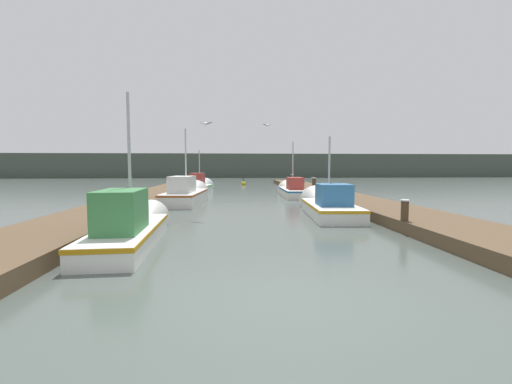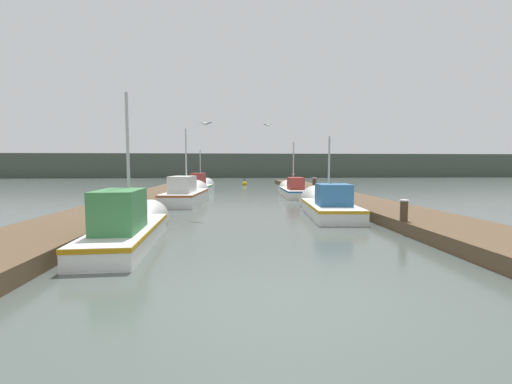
{
  "view_description": "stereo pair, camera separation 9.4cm",
  "coord_description": "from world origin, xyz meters",
  "px_view_note": "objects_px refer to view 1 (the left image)",
  "views": [
    {
      "loc": [
        -0.81,
        -4.89,
        2.05
      ],
      "look_at": [
        0.4,
        11.4,
        0.8
      ],
      "focal_mm": 24.0,
      "sensor_mm": 36.0,
      "label": 1
    },
    {
      "loc": [
        -0.71,
        -4.9,
        2.05
      ],
      "look_at": [
        0.4,
        11.4,
        0.8
      ],
      "focal_mm": 24.0,
      "sensor_mm": 36.0,
      "label": 2
    }
  ],
  "objects_px": {
    "fishing_boat_3": "(292,190)",
    "mooring_piling_3": "(405,216)",
    "fishing_boat_1": "(326,205)",
    "fishing_boat_2": "(187,194)",
    "seagull_1": "(267,125)",
    "fishing_boat_4": "(200,186)",
    "seagull_lead": "(206,124)",
    "mooring_piling_1": "(99,220)",
    "channel_buoy": "(244,184)",
    "mooring_piling_0": "(314,189)",
    "mooring_piling_2": "(292,182)",
    "fishing_boat_0": "(132,226)"
  },
  "relations": [
    {
      "from": "fishing_boat_2",
      "to": "channel_buoy",
      "type": "relative_size",
      "value": 5.94
    },
    {
      "from": "fishing_boat_3",
      "to": "mooring_piling_3",
      "type": "relative_size",
      "value": 5.82
    },
    {
      "from": "mooring_piling_0",
      "to": "mooring_piling_2",
      "type": "height_order",
      "value": "mooring_piling_0"
    },
    {
      "from": "fishing_boat_0",
      "to": "channel_buoy",
      "type": "height_order",
      "value": "fishing_boat_0"
    },
    {
      "from": "fishing_boat_1",
      "to": "fishing_boat_3",
      "type": "xyz_separation_m",
      "value": [
        0.14,
        8.99,
        0.0
      ]
    },
    {
      "from": "mooring_piling_0",
      "to": "seagull_1",
      "type": "distance_m",
      "value": 4.72
    },
    {
      "from": "mooring_piling_1",
      "to": "fishing_boat_3",
      "type": "bearing_deg",
      "value": 59.47
    },
    {
      "from": "fishing_boat_2",
      "to": "fishing_boat_4",
      "type": "xyz_separation_m",
      "value": [
        -0.1,
        9.32,
        -0.09
      ]
    },
    {
      "from": "fishing_boat_4",
      "to": "fishing_boat_3",
      "type": "bearing_deg",
      "value": -32.04
    },
    {
      "from": "channel_buoy",
      "to": "seagull_1",
      "type": "height_order",
      "value": "seagull_1"
    },
    {
      "from": "fishing_boat_1",
      "to": "seagull_lead",
      "type": "distance_m",
      "value": 6.08
    },
    {
      "from": "fishing_boat_3",
      "to": "mooring_piling_0",
      "type": "distance_m",
      "value": 3.09
    },
    {
      "from": "fishing_boat_4",
      "to": "seagull_1",
      "type": "bearing_deg",
      "value": -54.83
    },
    {
      "from": "mooring_piling_3",
      "to": "seagull_1",
      "type": "distance_m",
      "value": 11.43
    },
    {
      "from": "fishing_boat_1",
      "to": "seagull_lead",
      "type": "height_order",
      "value": "seagull_lead"
    },
    {
      "from": "mooring_piling_1",
      "to": "fishing_boat_4",
      "type": "bearing_deg",
      "value": 86.39
    },
    {
      "from": "fishing_boat_4",
      "to": "seagull_lead",
      "type": "height_order",
      "value": "seagull_lead"
    },
    {
      "from": "mooring_piling_1",
      "to": "mooring_piling_2",
      "type": "relative_size",
      "value": 0.78
    },
    {
      "from": "seagull_lead",
      "to": "fishing_boat_4",
      "type": "bearing_deg",
      "value": 123.57
    },
    {
      "from": "fishing_boat_3",
      "to": "mooring_piling_3",
      "type": "bearing_deg",
      "value": -83.95
    },
    {
      "from": "fishing_boat_1",
      "to": "mooring_piling_0",
      "type": "relative_size",
      "value": 4.32
    },
    {
      "from": "mooring_piling_1",
      "to": "mooring_piling_3",
      "type": "distance_m",
      "value": 8.96
    },
    {
      "from": "mooring_piling_2",
      "to": "fishing_boat_0",
      "type": "bearing_deg",
      "value": -112.05
    },
    {
      "from": "fishing_boat_4",
      "to": "seagull_lead",
      "type": "bearing_deg",
      "value": -78.07
    },
    {
      "from": "fishing_boat_2",
      "to": "mooring_piling_1",
      "type": "distance_m",
      "value": 9.44
    },
    {
      "from": "mooring_piling_2",
      "to": "fishing_boat_3",
      "type": "bearing_deg",
      "value": -100.39
    },
    {
      "from": "fishing_boat_3",
      "to": "seagull_1",
      "type": "bearing_deg",
      "value": -122.09
    },
    {
      "from": "fishing_boat_1",
      "to": "fishing_boat_2",
      "type": "distance_m",
      "value": 8.15
    },
    {
      "from": "fishing_boat_4",
      "to": "channel_buoy",
      "type": "xyz_separation_m",
      "value": [
        3.88,
        7.78,
        -0.25
      ]
    },
    {
      "from": "fishing_boat_1",
      "to": "fishing_boat_3",
      "type": "relative_size",
      "value": 0.97
    },
    {
      "from": "mooring_piling_1",
      "to": "mooring_piling_2",
      "type": "bearing_deg",
      "value": 64.72
    },
    {
      "from": "mooring_piling_2",
      "to": "mooring_piling_0",
      "type": "bearing_deg",
      "value": -91.32
    },
    {
      "from": "mooring_piling_2",
      "to": "seagull_1",
      "type": "bearing_deg",
      "value": -109.69
    },
    {
      "from": "fishing_boat_0",
      "to": "fishing_boat_3",
      "type": "bearing_deg",
      "value": 61.12
    },
    {
      "from": "fishing_boat_0",
      "to": "mooring_piling_3",
      "type": "height_order",
      "value": "fishing_boat_0"
    },
    {
      "from": "fishing_boat_0",
      "to": "mooring_piling_2",
      "type": "relative_size",
      "value": 4.16
    },
    {
      "from": "mooring_piling_2",
      "to": "mooring_piling_3",
      "type": "relative_size",
      "value": 1.3
    },
    {
      "from": "fishing_boat_1",
      "to": "channel_buoy",
      "type": "xyz_separation_m",
      "value": [
        -2.72,
        22.01,
        -0.24
      ]
    },
    {
      "from": "fishing_boat_3",
      "to": "fishing_boat_4",
      "type": "relative_size",
      "value": 1.11
    },
    {
      "from": "fishing_boat_4",
      "to": "mooring_piling_1",
      "type": "height_order",
      "value": "fishing_boat_4"
    },
    {
      "from": "seagull_1",
      "to": "mooring_piling_1",
      "type": "bearing_deg",
      "value": 27.58
    },
    {
      "from": "fishing_boat_1",
      "to": "mooring_piling_1",
      "type": "bearing_deg",
      "value": -146.08
    },
    {
      "from": "fishing_boat_4",
      "to": "mooring_piling_3",
      "type": "relative_size",
      "value": 5.25
    },
    {
      "from": "fishing_boat_1",
      "to": "mooring_piling_3",
      "type": "distance_m",
      "value": 4.54
    },
    {
      "from": "fishing_boat_0",
      "to": "seagull_1",
      "type": "distance_m",
      "value": 12.54
    },
    {
      "from": "fishing_boat_2",
      "to": "mooring_piling_0",
      "type": "relative_size",
      "value": 4.47
    },
    {
      "from": "fishing_boat_4",
      "to": "mooring_piling_1",
      "type": "xyz_separation_m",
      "value": [
        -1.18,
        -18.67,
        0.13
      ]
    },
    {
      "from": "fishing_boat_1",
      "to": "seagull_lead",
      "type": "xyz_separation_m",
      "value": [
        -5.06,
        -0.19,
        3.37
      ]
    },
    {
      "from": "mooring_piling_1",
      "to": "fishing_boat_2",
      "type": "bearing_deg",
      "value": 82.23
    },
    {
      "from": "fishing_boat_2",
      "to": "fishing_boat_4",
      "type": "height_order",
      "value": "fishing_boat_2"
    }
  ]
}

